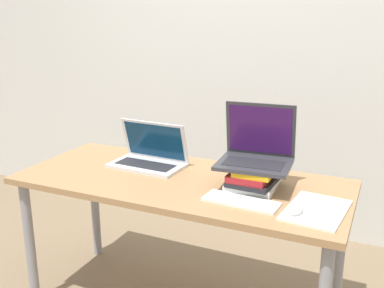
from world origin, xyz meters
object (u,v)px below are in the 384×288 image
object	(u,v)px
laptop_left	(149,157)
wireless_keyboard	(241,201)
book_stack	(254,177)
notepad	(316,210)
mouse	(296,210)
laptop_on_books	(256,152)

from	to	relation	value
laptop_left	wireless_keyboard	distance (m)	0.64
book_stack	notepad	bearing A→B (deg)	-25.43
laptop_left	mouse	xyz separation A→B (m)	(0.81, -0.28, -0.03)
laptop_on_books	mouse	size ratio (longest dim) A/B	3.38
laptop_on_books	notepad	size ratio (longest dim) A/B	0.99
book_stack	wireless_keyboard	size ratio (longest dim) A/B	0.89
book_stack	notepad	world-z (taller)	book_stack
laptop_left	laptop_on_books	size ratio (longest dim) A/B	1.15
laptop_left	laptop_on_books	distance (m)	0.59
laptop_on_books	mouse	xyz separation A→B (m)	(0.23, -0.22, -0.14)
laptop_left	wireless_keyboard	xyz separation A→B (m)	(0.58, -0.26, -0.04)
book_stack	mouse	size ratio (longest dim) A/B	2.92
laptop_left	wireless_keyboard	bearing A→B (deg)	-24.37
laptop_on_books	wireless_keyboard	xyz separation A→B (m)	(0.00, -0.21, -0.15)
laptop_left	notepad	distance (m)	0.91
book_stack	wireless_keyboard	bearing A→B (deg)	-89.83
wireless_keyboard	mouse	world-z (taller)	mouse
laptop_on_books	wireless_keyboard	size ratio (longest dim) A/B	1.03
wireless_keyboard	mouse	distance (m)	0.23
wireless_keyboard	notepad	world-z (taller)	wireless_keyboard
book_stack	laptop_on_books	size ratio (longest dim) A/B	0.86
laptop_left	book_stack	size ratio (longest dim) A/B	1.33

